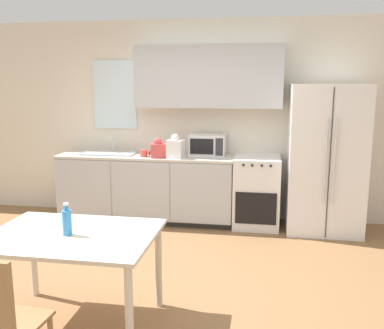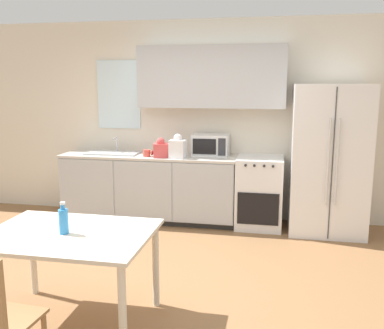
{
  "view_description": "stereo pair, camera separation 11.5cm",
  "coord_description": "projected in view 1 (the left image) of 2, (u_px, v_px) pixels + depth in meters",
  "views": [
    {
      "loc": [
        1.02,
        -3.65,
        1.86
      ],
      "look_at": [
        0.31,
        0.54,
        1.05
      ],
      "focal_mm": 40.0,
      "sensor_mm": 36.0,
      "label": 1
    },
    {
      "loc": [
        1.13,
        -3.63,
        1.86
      ],
      "look_at": [
        0.31,
        0.54,
        1.05
      ],
      "focal_mm": 40.0,
      "sensor_mm": 36.0,
      "label": 2
    }
  ],
  "objects": [
    {
      "name": "kitchen_counter",
      "position": [
        147.0,
        187.0,
        5.85
      ],
      "size": [
        2.39,
        0.64,
        0.91
      ],
      "color": "#333333",
      "rests_on": "ground_plane"
    },
    {
      "name": "drink_bottle",
      "position": [
        67.0,
        222.0,
        3.16
      ],
      "size": [
        0.07,
        0.07,
        0.25
      ],
      "color": "#338CD8",
      "rests_on": "dining_table"
    },
    {
      "name": "oven_range",
      "position": [
        257.0,
        192.0,
        5.61
      ],
      "size": [
        0.59,
        0.64,
        0.92
      ],
      "color": "white",
      "rests_on": "ground_plane"
    },
    {
      "name": "grocery_bag_1",
      "position": [
        158.0,
        149.0,
        5.57
      ],
      "size": [
        0.23,
        0.21,
        0.26
      ],
      "rotation": [
        0.0,
        0.0,
        0.27
      ],
      "color": "#D14C4C",
      "rests_on": "kitchen_counter"
    },
    {
      "name": "coffee_mug",
      "position": [
        144.0,
        153.0,
        5.63
      ],
      "size": [
        0.13,
        0.1,
        0.09
      ],
      "color": "#BF4C3F",
      "rests_on": "kitchen_counter"
    },
    {
      "name": "ground_plane",
      "position": [
        150.0,
        283.0,
        4.05
      ],
      "size": [
        12.0,
        12.0,
        0.0
      ],
      "primitive_type": "plane",
      "color": "olive"
    },
    {
      "name": "microwave",
      "position": [
        208.0,
        145.0,
        5.72
      ],
      "size": [
        0.48,
        0.33,
        0.28
      ],
      "color": "silver",
      "rests_on": "kitchen_counter"
    },
    {
      "name": "wall_back",
      "position": [
        192.0,
        112.0,
        5.86
      ],
      "size": [
        12.0,
        0.38,
        2.7
      ],
      "color": "beige",
      "rests_on": "ground_plane"
    },
    {
      "name": "grocery_bag_0",
      "position": [
        175.0,
        148.0,
        5.51
      ],
      "size": [
        0.22,
        0.19,
        0.31
      ],
      "rotation": [
        0.0,
        0.0,
        -0.11
      ],
      "color": "white",
      "rests_on": "kitchen_counter"
    },
    {
      "name": "kitchen_sink",
      "position": [
        110.0,
        153.0,
        5.86
      ],
      "size": [
        0.72,
        0.38,
        0.21
      ],
      "color": "#B7BABC",
      "rests_on": "kitchen_counter"
    },
    {
      "name": "dining_table",
      "position": [
        72.0,
        245.0,
        3.22
      ],
      "size": [
        1.25,
        0.91,
        0.75
      ],
      "color": "beige",
      "rests_on": "ground_plane"
    },
    {
      "name": "refrigerator",
      "position": [
        325.0,
        159.0,
        5.34
      ],
      "size": [
        0.91,
        0.76,
        1.85
      ],
      "color": "white",
      "rests_on": "ground_plane"
    }
  ]
}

